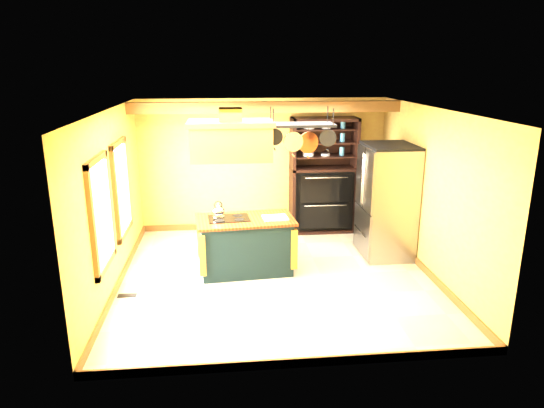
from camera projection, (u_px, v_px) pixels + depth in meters
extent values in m
plane|color=beige|center=(276.00, 276.00, 7.93)|extent=(5.00, 5.00, 0.00)
plane|color=white|center=(277.00, 109.00, 7.18)|extent=(5.00, 5.00, 0.00)
cube|color=#E0BB52|center=(263.00, 165.00, 9.95)|extent=(5.00, 0.02, 2.70)
cube|color=#E0BB52|center=(302.00, 258.00, 5.17)|extent=(5.00, 0.02, 2.70)
cube|color=#E0BB52|center=(112.00, 201.00, 7.32)|extent=(0.02, 5.00, 2.70)
cube|color=#E0BB52|center=(430.00, 193.00, 7.80)|extent=(0.02, 5.00, 2.70)
cube|color=brown|center=(266.00, 107.00, 8.84)|extent=(5.00, 0.15, 0.20)
cube|color=brown|center=(101.00, 214.00, 6.54)|extent=(0.06, 1.06, 1.56)
cube|color=white|center=(103.00, 214.00, 6.54)|extent=(0.02, 0.85, 1.34)
cube|color=brown|center=(122.00, 188.00, 7.88)|extent=(0.06, 1.06, 1.56)
cube|color=white|center=(123.00, 188.00, 7.88)|extent=(0.02, 0.85, 1.34)
cube|color=black|center=(246.00, 246.00, 8.04)|extent=(1.52, 0.91, 0.88)
cube|color=brown|center=(245.00, 220.00, 7.91)|extent=(1.65, 1.01, 0.04)
cube|color=black|center=(229.00, 218.00, 7.90)|extent=(0.70, 0.51, 0.01)
ellipsoid|color=silver|center=(218.00, 211.00, 7.94)|extent=(0.20, 0.20, 0.16)
cube|color=white|center=(275.00, 218.00, 7.92)|extent=(0.42, 0.34, 0.02)
cube|color=#B37D2C|center=(231.00, 143.00, 7.54)|extent=(1.25, 0.67, 0.53)
cube|color=brown|center=(231.00, 123.00, 7.46)|extent=(1.33, 0.75, 0.08)
cube|color=#B37D2C|center=(231.00, 117.00, 7.43)|extent=(0.35, 0.35, 0.27)
cube|color=black|center=(301.00, 125.00, 7.57)|extent=(1.02, 0.51, 0.04)
cylinder|color=black|center=(273.00, 118.00, 7.29)|extent=(0.02, 0.02, 0.27)
cylinder|color=black|center=(328.00, 114.00, 7.77)|extent=(0.02, 0.02, 0.27)
cylinder|color=black|center=(275.00, 137.00, 7.68)|extent=(0.27, 0.04, 0.27)
cylinder|color=silver|center=(293.00, 142.00, 7.53)|extent=(0.31, 0.04, 0.31)
cylinder|color=#B8512E|center=(308.00, 143.00, 7.77)|extent=(0.35, 0.04, 0.35)
cylinder|color=black|center=(328.00, 138.00, 7.57)|extent=(0.27, 0.04, 0.27)
cube|color=gray|center=(387.00, 202.00, 8.61)|extent=(0.82, 1.01, 1.98)
cube|color=gray|center=(369.00, 182.00, 8.21)|extent=(0.03, 0.49, 1.07)
cube|color=gray|center=(361.00, 175.00, 8.69)|extent=(0.03, 0.49, 1.07)
cube|color=gray|center=(362.00, 231.00, 8.72)|extent=(0.03, 0.97, 0.83)
cube|color=black|center=(383.00, 252.00, 8.88)|extent=(0.78, 0.96, 0.06)
cube|color=black|center=(321.00, 173.00, 10.07)|extent=(1.32, 0.06, 2.34)
cube|color=black|center=(292.00, 176.00, 9.77)|extent=(0.06, 0.56, 2.34)
cube|color=black|center=(354.00, 175.00, 9.89)|extent=(0.06, 0.56, 2.34)
cube|color=black|center=(323.00, 168.00, 9.78)|extent=(1.32, 0.56, 0.05)
cube|color=black|center=(322.00, 198.00, 9.99)|extent=(1.20, 0.46, 1.26)
cube|color=black|center=(326.00, 189.00, 9.60)|extent=(1.03, 0.04, 0.56)
cube|color=black|center=(325.00, 216.00, 9.75)|extent=(1.03, 0.04, 0.51)
cube|color=black|center=(324.00, 156.00, 9.71)|extent=(1.20, 0.50, 0.02)
cube|color=black|center=(324.00, 142.00, 9.64)|extent=(1.20, 0.50, 0.02)
cube|color=black|center=(325.00, 129.00, 9.56)|extent=(1.20, 0.50, 0.03)
cylinder|color=white|center=(308.00, 154.00, 9.62)|extent=(0.22, 0.22, 0.07)
cylinder|color=#4490BF|center=(342.00, 137.00, 9.60)|extent=(0.10, 0.10, 0.17)
cube|color=black|center=(127.00, 295.00, 7.27)|extent=(0.28, 0.12, 0.01)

